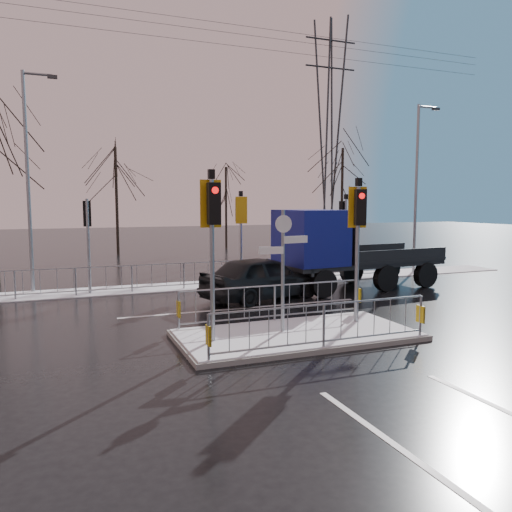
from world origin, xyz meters
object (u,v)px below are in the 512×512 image
object	(u,v)px
car_far_lane	(262,277)
flatbed_truck	(331,248)
street_lamp_right	(418,182)
street_lamp_left	(30,173)
traffic_island	(296,322)

from	to	relation	value
car_far_lane	flatbed_truck	world-z (taller)	flatbed_truck
street_lamp_right	street_lamp_left	xyz separation A→B (m)	(-17.00, 1.00, 0.10)
traffic_island	street_lamp_right	xyz separation A→B (m)	(10.58, 8.49, 4.00)
traffic_island	street_lamp_right	distance (m)	14.14
flatbed_truck	street_lamp_left	bearing A→B (deg)	160.01
flatbed_truck	street_lamp_left	xyz separation A→B (m)	(-10.66, 3.88, 2.83)
street_lamp_right	street_lamp_left	bearing A→B (deg)	176.63
traffic_island	street_lamp_left	xyz separation A→B (m)	(-6.42, 9.49, 4.10)
traffic_island	street_lamp_left	size ratio (longest dim) A/B	0.73
car_far_lane	street_lamp_left	distance (m)	9.54
street_lamp_right	car_far_lane	bearing A→B (deg)	-159.51
traffic_island	flatbed_truck	size ratio (longest dim) A/B	0.87
flatbed_truck	street_lamp_right	distance (m)	7.48
traffic_island	street_lamp_left	distance (m)	12.17
car_far_lane	flatbed_truck	xyz separation A→B (m)	(3.14, 0.66, 0.88)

